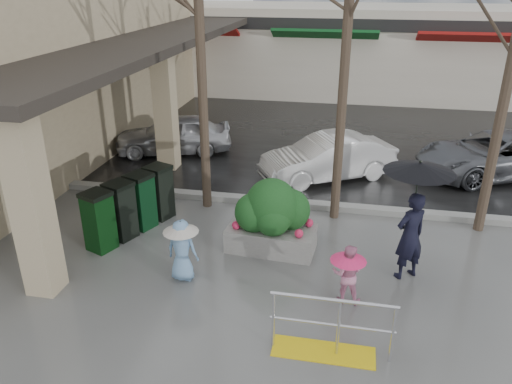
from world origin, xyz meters
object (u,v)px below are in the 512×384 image
(child_pink, at_px, (348,270))
(news_boxes, at_px, (131,206))
(planter, at_px, (272,217))
(handrail, at_px, (329,334))
(car_c, at_px, (496,154))
(car_a, at_px, (173,134))
(car_b, at_px, (328,158))
(child_blue, at_px, (182,245))
(woman, at_px, (413,211))

(child_pink, xyz_separation_m, news_boxes, (-4.84, 1.70, 0.01))
(planter, bearing_deg, handrail, -65.10)
(news_boxes, height_order, car_c, news_boxes)
(car_a, distance_m, car_b, 5.22)
(child_blue, bearing_deg, news_boxes, -37.66)
(woman, relative_size, news_boxes, 1.01)
(car_b, height_order, car_c, same)
(planter, xyz_separation_m, car_b, (0.88, 4.24, -0.14))
(woman, bearing_deg, news_boxes, -41.60)
(child_pink, bearing_deg, car_b, -81.01)
(child_blue, bearing_deg, planter, -131.09)
(handrail, distance_m, car_c, 9.46)
(handrail, relative_size, planter, 1.00)
(news_boxes, bearing_deg, planter, 19.63)
(car_b, bearing_deg, child_blue, -53.48)
(woman, height_order, child_blue, woman)
(planter, bearing_deg, car_c, 44.31)
(handrail, bearing_deg, car_c, 63.52)
(child_pink, xyz_separation_m, child_blue, (-3.10, 0.11, 0.08))
(planter, height_order, car_b, planter)
(child_pink, bearing_deg, handrail, 82.99)
(handrail, relative_size, child_blue, 1.53)
(woman, distance_m, child_pink, 1.70)
(handrail, height_order, planter, planter)
(woman, bearing_deg, car_b, -104.07)
(news_boxes, bearing_deg, woman, 15.73)
(handrail, bearing_deg, planter, 114.90)
(car_b, bearing_deg, child_pink, -23.70)
(child_blue, height_order, car_c, car_c)
(handrail, distance_m, child_pink, 1.48)
(planter, xyz_separation_m, car_c, (5.61, 5.47, -0.14))
(car_a, relative_size, car_b, 0.97)
(handrail, xyz_separation_m, planter, (-1.39, 2.99, 0.39))
(car_b, bearing_deg, woman, -9.72)
(car_c, bearing_deg, car_b, -98.39)
(planter, distance_m, news_boxes, 3.23)
(planter, distance_m, car_b, 4.33)
(handrail, distance_m, planter, 3.32)
(child_blue, relative_size, car_c, 0.27)
(child_blue, xyz_separation_m, planter, (1.48, 1.45, 0.04))
(handrail, bearing_deg, car_b, 94.04)
(car_a, bearing_deg, child_blue, 3.42)
(car_a, bearing_deg, woman, 31.06)
(car_c, bearing_deg, woman, -48.74)
(woman, height_order, planter, woman)
(car_c, bearing_deg, handrail, -49.54)
(handrail, bearing_deg, child_blue, 151.73)
(news_boxes, relative_size, car_c, 0.52)
(child_pink, distance_m, car_c, 8.09)
(woman, relative_size, child_pink, 2.14)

